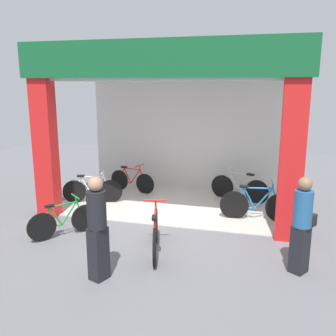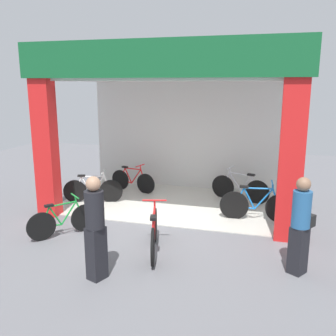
% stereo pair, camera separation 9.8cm
% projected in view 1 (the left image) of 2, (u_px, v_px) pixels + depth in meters
% --- Properties ---
extents(ground_plane, '(19.96, 19.96, 0.00)m').
position_uv_depth(ground_plane, '(158.00, 226.00, 8.39)').
color(ground_plane, slate).
rests_on(ground_plane, ground).
extents(shop_facade, '(6.18, 3.66, 4.01)m').
position_uv_depth(shop_facade, '(177.00, 123.00, 9.54)').
color(shop_facade, beige).
rests_on(shop_facade, ground).
extents(bicycle_inside_0, '(1.53, 0.53, 0.87)m').
position_uv_depth(bicycle_inside_0, '(92.00, 190.00, 9.93)').
color(bicycle_inside_0, black).
rests_on(bicycle_inside_0, ground).
extents(bicycle_inside_1, '(1.47, 0.50, 0.83)m').
position_uv_depth(bicycle_inside_1, '(132.00, 181.00, 10.96)').
color(bicycle_inside_1, black).
rests_on(bicycle_inside_1, ground).
extents(bicycle_inside_2, '(1.58, 0.58, 0.91)m').
position_uv_depth(bicycle_inside_2, '(239.00, 188.00, 10.10)').
color(bicycle_inside_2, black).
rests_on(bicycle_inside_2, ground).
extents(bicycle_inside_3, '(1.71, 0.47, 0.94)m').
position_uv_depth(bicycle_inside_3, '(257.00, 205.00, 8.64)').
color(bicycle_inside_3, black).
rests_on(bicycle_inside_3, ground).
extents(bicycle_parked_0, '(0.56, 1.67, 0.94)m').
position_uv_depth(bicycle_parked_0, '(155.00, 233.00, 7.00)').
color(bicycle_parked_0, black).
rests_on(bicycle_parked_0, ground).
extents(bicycle_parked_1, '(1.01, 1.18, 0.83)m').
position_uv_depth(bicycle_parked_1, '(64.00, 221.00, 7.76)').
color(bicycle_parked_1, black).
rests_on(bicycle_parked_1, ground).
extents(pedestrian_0, '(0.49, 0.58, 1.67)m').
position_uv_depth(pedestrian_0, '(302.00, 224.00, 6.16)').
color(pedestrian_0, black).
rests_on(pedestrian_0, ground).
extents(pedestrian_1, '(0.40, 0.40, 1.73)m').
position_uv_depth(pedestrian_1, '(97.00, 227.00, 5.93)').
color(pedestrian_1, black).
rests_on(pedestrian_1, ground).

